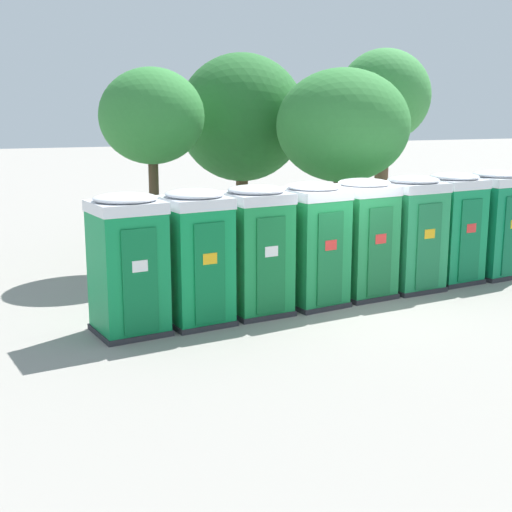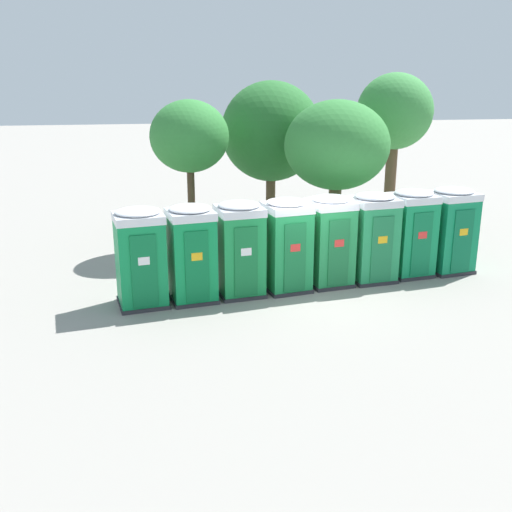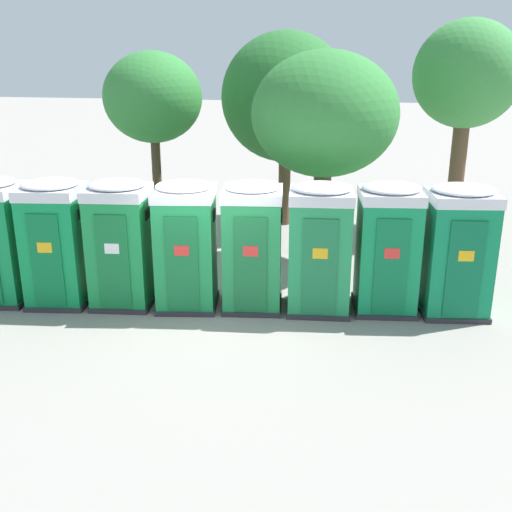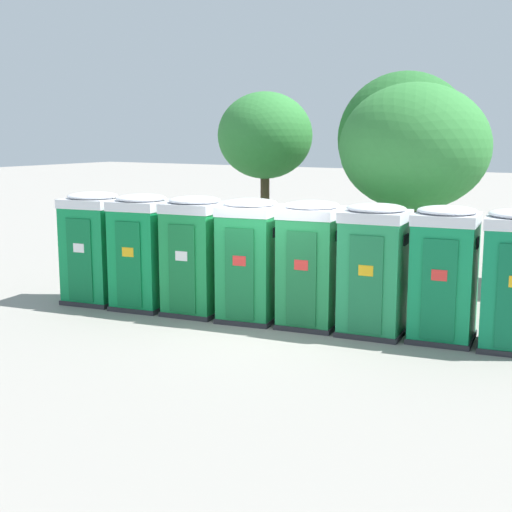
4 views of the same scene
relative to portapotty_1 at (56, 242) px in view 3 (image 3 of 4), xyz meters
The scene contains 12 objects.
ground_plane 3.52m from the portapotty_1, ahead, with size 120.00×120.00×0.00m, color gray.
portapotty_1 is the anchor object (origin of this frame).
portapotty_2 1.30m from the portapotty_1, ahead, with size 1.32×1.34×2.54m.
portapotty_3 2.61m from the portapotty_1, ahead, with size 1.36×1.39×2.54m.
portapotty_4 3.91m from the portapotty_1, ahead, with size 1.32×1.36×2.54m.
portapotty_5 5.21m from the portapotty_1, ahead, with size 1.35×1.33×2.54m.
portapotty_6 6.52m from the portapotty_1, ahead, with size 1.33×1.35×2.54m.
portapotty_7 7.82m from the portapotty_1, ahead, with size 1.42×1.39×2.54m.
street_tree_0 6.45m from the portapotty_1, 35.89° to the left, with size 3.33×3.33×4.96m.
street_tree_1 11.47m from the portapotty_1, 41.27° to the left, with size 2.89×2.89×5.78m.
street_tree_2 8.11m from the portapotty_1, 63.55° to the left, with size 3.64×3.64×5.50m.
street_tree_3 5.35m from the portapotty_1, 85.92° to the left, with size 2.55×2.55×4.94m.
Camera 3 is at (2.95, -10.42, 4.76)m, focal length 42.00 mm.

